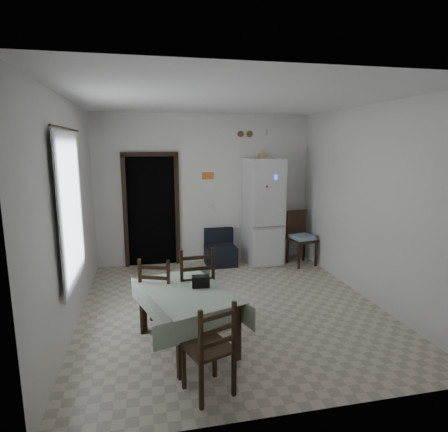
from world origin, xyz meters
TOP-DOWN VIEW (x-y plane):
  - ground at (0.00, 0.00)m, footprint 4.50×4.50m
  - ceiling at (0.00, 0.00)m, footprint 4.20×4.50m
  - wall_back at (0.00, 2.25)m, footprint 4.20×0.02m
  - wall_front at (0.00, -2.25)m, footprint 4.20×0.02m
  - wall_left at (-2.10, 0.00)m, footprint 0.02×4.50m
  - wall_right at (2.10, 0.00)m, footprint 0.02×4.50m
  - doorway at (-1.05, 2.45)m, footprint 1.06×0.52m
  - window_recess at (-2.15, -0.20)m, footprint 0.10×1.20m
  - curtain at (-2.04, -0.20)m, footprint 0.02×1.45m
  - curtain_rod at (-2.03, -0.20)m, footprint 0.02×1.60m
  - calendar at (0.05, 2.24)m, footprint 0.28×0.02m
  - calendar_image at (0.05, 2.23)m, footprint 0.24×0.01m
  - light_switch at (0.15, 2.24)m, footprint 0.08×0.02m
  - vent_left at (0.70, 2.23)m, footprint 0.12×0.03m
  - vent_right at (0.88, 2.23)m, footprint 0.12×0.03m
  - emergency_light at (1.35, 2.21)m, footprint 0.25×0.07m
  - fridge at (1.09, 1.93)m, footprint 0.72×0.72m
  - tan_cone at (1.07, 1.94)m, footprint 0.23×0.23m
  - navy_seat at (0.24, 1.93)m, footprint 0.59×0.57m
  - corner_chair at (1.78, 1.61)m, footprint 0.54×0.54m
  - dining_table at (-0.74, -0.90)m, footprint 1.23×1.51m
  - black_bag at (-0.56, -0.83)m, footprint 0.21×0.14m
  - dining_chair_far_left at (-1.03, -0.43)m, footprint 0.53×0.53m
  - dining_chair_far_right at (-0.58, -0.40)m, footprint 0.49×0.49m
  - dining_chair_near_head at (-0.64, -1.80)m, footprint 0.52×0.52m

SIDE VIEW (x-z plane):
  - ground at x=0.00m, z-range 0.00..0.00m
  - dining_table at x=-0.74m, z-range 0.00..0.68m
  - navy_seat at x=0.24m, z-range 0.00..0.69m
  - dining_chair_near_head at x=-0.64m, z-range 0.00..0.94m
  - dining_chair_far_left at x=-1.03m, z-range 0.00..0.97m
  - corner_chair at x=1.78m, z-range 0.00..1.05m
  - dining_chair_far_right at x=-0.58m, z-range 0.00..1.07m
  - black_bag at x=-0.56m, z-range 0.68..0.81m
  - fridge at x=1.09m, z-range 0.00..2.06m
  - doorway at x=-1.05m, z-range -0.05..2.17m
  - light_switch at x=0.15m, z-range 1.04..1.16m
  - wall_back at x=0.00m, z-range 0.00..2.90m
  - wall_front at x=0.00m, z-range 0.00..2.90m
  - wall_left at x=-2.10m, z-range 0.00..2.90m
  - wall_right at x=2.10m, z-range 0.00..2.90m
  - window_recess at x=-2.15m, z-range 0.75..2.35m
  - curtain at x=-2.04m, z-range 0.62..2.48m
  - calendar at x=0.05m, z-range 1.42..1.82m
  - calendar_image at x=0.05m, z-range 1.65..1.79m
  - tan_cone at x=1.07m, z-range 2.06..2.24m
  - curtain_rod at x=-2.03m, z-range 2.49..2.51m
  - vent_left at x=0.70m, z-range 2.46..2.58m
  - vent_right at x=0.88m, z-range 2.46..2.58m
  - emergency_light at x=1.35m, z-range 2.50..2.59m
  - ceiling at x=0.00m, z-range 2.89..2.91m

